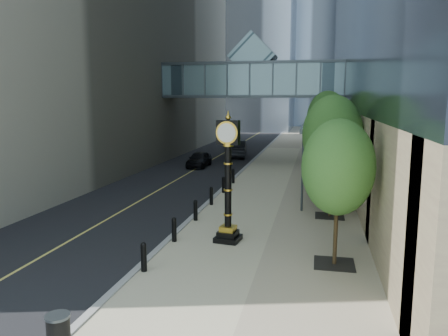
{
  "coord_description": "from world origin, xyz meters",
  "views": [
    {
      "loc": [
        2.85,
        -12.12,
        5.79
      ],
      "look_at": [
        -1.1,
        6.42,
        2.8
      ],
      "focal_mm": 35.0,
      "sensor_mm": 36.0,
      "label": 1
    }
  ],
  "objects_px": {
    "car_near": "(199,159)",
    "pedestrian": "(339,196)",
    "trash_bin": "(59,336)",
    "car_far": "(237,149)",
    "street_clock": "(228,188)"
  },
  "relations": [
    {
      "from": "trash_bin",
      "to": "car_far",
      "type": "height_order",
      "value": "car_far"
    },
    {
      "from": "pedestrian",
      "to": "car_near",
      "type": "height_order",
      "value": "pedestrian"
    },
    {
      "from": "car_near",
      "to": "car_far",
      "type": "height_order",
      "value": "car_far"
    },
    {
      "from": "trash_bin",
      "to": "car_far",
      "type": "xyz_separation_m",
      "value": [
        -2.29,
        34.99,
        0.35
      ]
    },
    {
      "from": "trash_bin",
      "to": "pedestrian",
      "type": "xyz_separation_m",
      "value": [
        6.8,
        14.78,
        0.33
      ]
    },
    {
      "from": "pedestrian",
      "to": "car_near",
      "type": "distance_m",
      "value": 17.22
    },
    {
      "from": "street_clock",
      "to": "car_far",
      "type": "height_order",
      "value": "street_clock"
    },
    {
      "from": "car_near",
      "to": "pedestrian",
      "type": "bearing_deg",
      "value": -49.32
    },
    {
      "from": "car_near",
      "to": "car_far",
      "type": "relative_size",
      "value": 0.76
    },
    {
      "from": "trash_bin",
      "to": "car_far",
      "type": "relative_size",
      "value": 0.18
    },
    {
      "from": "pedestrian",
      "to": "car_far",
      "type": "relative_size",
      "value": 0.31
    },
    {
      "from": "trash_bin",
      "to": "car_far",
      "type": "bearing_deg",
      "value": 93.74
    },
    {
      "from": "street_clock",
      "to": "pedestrian",
      "type": "xyz_separation_m",
      "value": [
        4.67,
        6.1,
        -1.44
      ]
    },
    {
      "from": "pedestrian",
      "to": "car_near",
      "type": "bearing_deg",
      "value": -34.64
    },
    {
      "from": "trash_bin",
      "to": "street_clock",
      "type": "bearing_deg",
      "value": 76.17
    }
  ]
}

